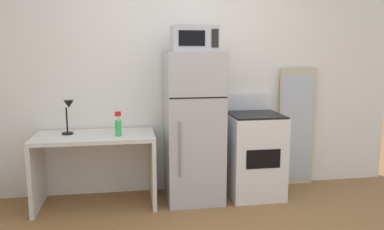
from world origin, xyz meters
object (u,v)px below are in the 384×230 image
desk_lamp (68,111)px  spray_bottle (118,126)px  leaning_mirror (296,127)px  desk (95,156)px  microwave (194,39)px  refrigerator (194,127)px  oven_range (254,154)px

desk_lamp → spray_bottle: bearing=-17.2°
leaning_mirror → desk_lamp: bearing=-175.1°
desk → microwave: size_ratio=2.64×
desk_lamp → refrigerator: bearing=-1.8°
leaning_mirror → microwave: bearing=-167.7°
desk → leaning_mirror: size_ratio=0.87×
refrigerator → leaning_mirror: refrigerator is taller
microwave → leaning_mirror: 1.66m
desk → oven_range: oven_range is taller
refrigerator → leaning_mirror: (1.28, 0.26, -0.09)m
leaning_mirror → refrigerator: bearing=-168.6°
spray_bottle → oven_range: 1.52m
desk → refrigerator: bearing=0.4°
desk_lamp → desk: bearing=-10.5°
desk → leaning_mirror: (2.31, 0.27, 0.17)m
spray_bottle → microwave: 1.17m
desk_lamp → oven_range: (1.96, -0.04, -0.52)m
spray_bottle → refrigerator: 0.79m
desk_lamp → oven_range: desk_lamp is taller
spray_bottle → oven_range: oven_range is taller
desk_lamp → leaning_mirror: leaning_mirror is taller
desk_lamp → microwave: microwave is taller
refrigerator → oven_range: refrigerator is taller
desk → refrigerator: (1.03, 0.01, 0.27)m
desk → desk_lamp: (-0.25, 0.05, 0.46)m
desk_lamp → microwave: (1.28, -0.06, 0.73)m
refrigerator → oven_range: bearing=0.3°
microwave → refrigerator: bearing=90.3°
microwave → oven_range: (0.68, 0.02, -1.25)m
refrigerator → microwave: size_ratio=3.45×
leaning_mirror → desk: bearing=-173.4°
desk → spray_bottle: bearing=-23.6°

